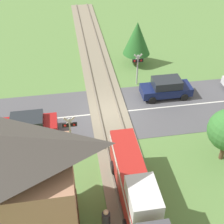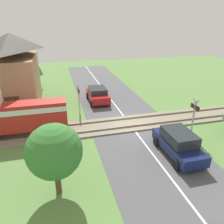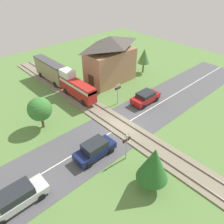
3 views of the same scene
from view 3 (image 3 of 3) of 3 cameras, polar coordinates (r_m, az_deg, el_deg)
name	(u,v)px [view 3 (image 3 of 3)]	position (r m, az deg, el deg)	size (l,w,h in m)	color
ground_plane	(121,127)	(24.00, 2.36, -3.81)	(60.00, 60.00, 0.00)	#5B8442
road_surface	(121,126)	(23.99, 2.36, -3.79)	(48.00, 6.40, 0.02)	#515156
track_bed	(121,126)	(23.95, 2.36, -3.68)	(2.80, 48.00, 0.24)	gray
train	(62,77)	(31.05, -13.04, 8.92)	(1.58, 13.25, 3.18)	red
car_near_crossing	(95,149)	(20.25, -4.50, -9.63)	(3.99, 1.79, 1.60)	#141E4C
car_far_side	(146,97)	(27.95, 8.75, 3.86)	(3.94, 1.92, 1.46)	#A81919
car_behind_queue	(16,198)	(18.37, -23.77, -19.85)	(4.60, 1.82, 1.58)	silver
crossing_signal_west_approach	(127,143)	(19.30, 3.81, -8.17)	(0.90, 0.18, 2.84)	#B7B7B7
crossing_signal_east_approach	(118,91)	(26.83, 1.51, 5.48)	(0.90, 0.18, 2.84)	#B7B7B7
station_building	(110,61)	(31.93, -0.48, 13.29)	(7.75, 4.03, 6.68)	#AD7A5B
pedestrian_by_station	(81,86)	(30.65, -8.11, 6.85)	(0.42, 0.42, 1.68)	#333338
tree_by_station	(144,56)	(35.53, 8.38, 14.25)	(1.89, 1.89, 3.85)	brown
tree_roadside_hedge	(40,109)	(23.77, -18.37, 0.69)	(2.53, 2.53, 3.60)	brown
tree_beyond_track	(154,164)	(16.90, 10.83, -13.15)	(2.47, 2.47, 4.07)	brown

